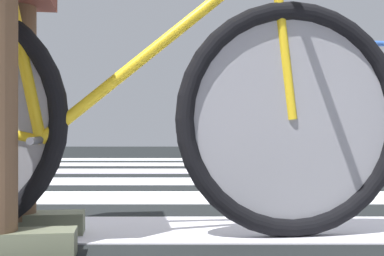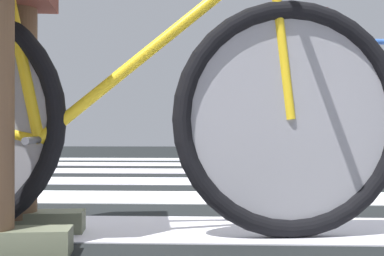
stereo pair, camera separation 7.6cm
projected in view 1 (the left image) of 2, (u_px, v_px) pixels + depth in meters
ground at (202, 195)px, 2.61m from camera, size 18.00×14.00×0.02m
crosswalk_markings at (203, 197)px, 2.42m from camera, size 5.48×6.51×0.00m
bicycle_1_of_3 at (121, 109)px, 1.46m from camera, size 1.73×0.52×0.93m
cyclist_1_of_3 at (10, 19)px, 1.42m from camera, size 0.36×0.44×0.99m
bicycle_2_of_3 at (340, 120)px, 3.13m from camera, size 1.74×0.52×0.93m
cyclist_2_of_3 at (290, 75)px, 3.11m from camera, size 0.34×0.42×1.03m
bicycle_3_of_3 at (251, 124)px, 5.63m from camera, size 1.71×0.56×0.93m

